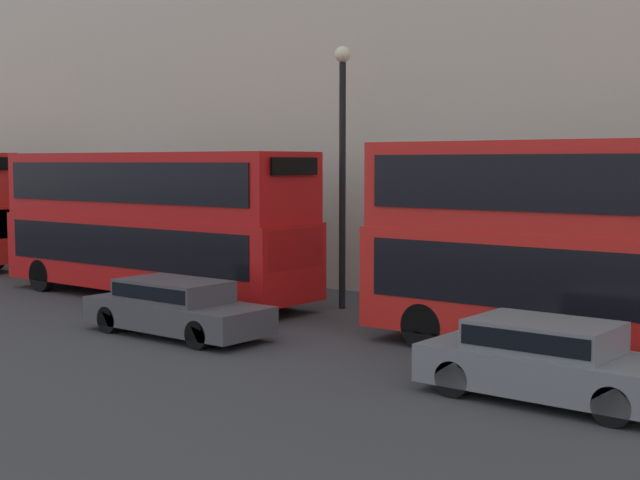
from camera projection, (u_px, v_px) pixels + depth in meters
The scene contains 6 objects.
bus_leading at pixel (604, 241), 17.73m from camera, with size 2.59×10.13×4.46m.
bus_second_in_queue at pixel (152, 219), 26.06m from camera, with size 2.59×10.97×4.29m.
car_dark_sedan at pixel (547, 358), 15.00m from camera, with size 1.80×4.33×1.36m.
car_hatchback at pixel (176, 306), 20.66m from camera, with size 1.77×4.70×1.29m.
street_lamp at pixel (342, 150), 24.16m from camera, with size 0.44×0.44×7.13m.
pedestrian at pixel (78, 254), 31.68m from camera, with size 0.36×0.36×1.61m.
Camera 1 is at (-15.77, -1.86, 4.03)m, focal length 50.00 mm.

